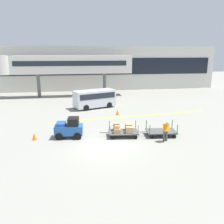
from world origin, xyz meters
TOP-DOWN VIEW (x-y plane):
  - ground_plane at (0.00, 0.00)m, footprint 120.00×120.00m
  - apron_lead_line at (3.58, 7.41)m, footprint 16.62×2.29m
  - terminal_building at (0.00, 25.98)m, footprint 46.10×2.51m
  - jet_bridge at (-4.25, 19.99)m, footprint 19.76×3.00m
  - baggage_tug at (-2.59, 2.27)m, footprint 2.20×1.41m
  - baggage_cart_lead at (1.54, 1.87)m, footprint 3.06×1.62m
  - baggage_cart_middle at (4.53, 1.55)m, footprint 3.06×1.62m
  - baggage_handler at (4.43, 0.33)m, footprint 0.45×0.47m
  - shuttle_van at (0.14, 11.93)m, footprint 5.16×3.46m
  - safety_cone_near at (2.26, 8.27)m, footprint 0.36×0.36m
  - safety_cone_far at (-5.18, 2.14)m, footprint 0.36×0.36m

SIDE VIEW (x-z plane):
  - ground_plane at x=0.00m, z-range 0.00..0.00m
  - apron_lead_line at x=3.58m, z-range 0.00..0.01m
  - safety_cone_near at x=2.26m, z-range 0.00..0.55m
  - safety_cone_far at x=-5.18m, z-range 0.00..0.55m
  - baggage_cart_middle at x=4.53m, z-range -0.20..0.90m
  - baggage_cart_lead at x=1.54m, z-range -0.03..1.07m
  - baggage_tug at x=-2.59m, z-range -0.04..1.54m
  - baggage_handler at x=4.43m, z-range 0.08..1.65m
  - shuttle_van at x=0.14m, z-range 0.19..2.28m
  - terminal_building at x=0.00m, z-range 0.01..7.48m
  - jet_bridge at x=-4.25m, z-range 1.66..7.66m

